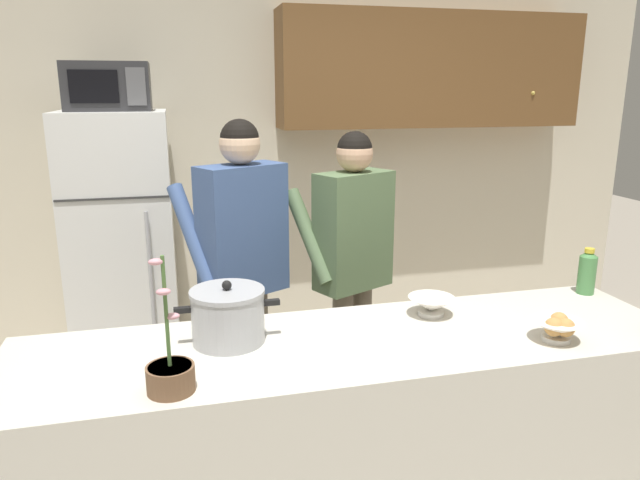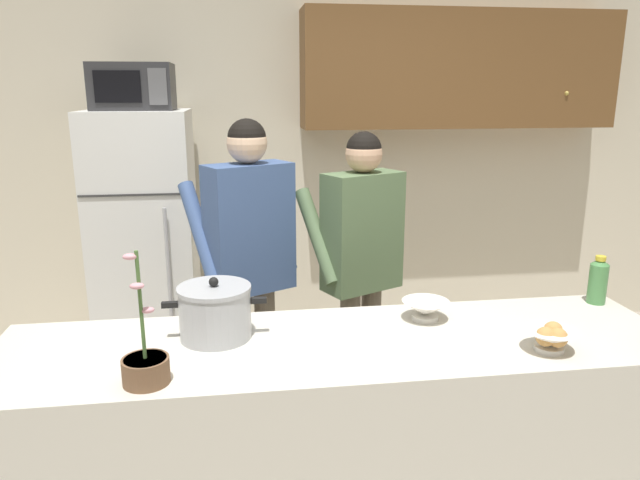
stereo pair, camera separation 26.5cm
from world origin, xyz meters
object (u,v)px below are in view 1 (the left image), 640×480
object	(u,v)px
refrigerator	(123,248)
bottle_near_edge	(587,272)
bread_bowl	(558,328)
potted_orchid	(170,373)
empty_bowl	(431,305)
person_near_pot	(242,246)
cooking_pot	(228,316)
person_by_sink	(352,247)
microwave	(108,87)

from	to	relation	value
refrigerator	bottle_near_edge	xyz separation A→B (m)	(2.16, -1.61, 0.17)
bread_bowl	bottle_near_edge	xyz separation A→B (m)	(0.46, 0.43, 0.05)
bottle_near_edge	potted_orchid	distance (m)	1.91
empty_bowl	bottle_near_edge	size ratio (longest dim) A/B	0.91
person_near_pot	cooking_pot	xyz separation A→B (m)	(-0.15, -0.81, -0.04)
person_near_pot	empty_bowl	size ratio (longest dim) A/B	8.74
person_by_sink	person_near_pot	bearing A→B (deg)	-176.26
microwave	bread_bowl	size ratio (longest dim) A/B	2.51
person_near_pot	bread_bowl	bearing A→B (deg)	-46.74
person_near_pot	empty_bowl	world-z (taller)	person_near_pot
microwave	cooking_pot	world-z (taller)	microwave
microwave	potted_orchid	world-z (taller)	microwave
cooking_pot	empty_bowl	distance (m)	0.84
person_by_sink	potted_orchid	world-z (taller)	person_by_sink
bread_bowl	empty_bowl	size ratio (longest dim) A/B	0.98
microwave	empty_bowl	bearing A→B (deg)	-51.00
cooking_pot	potted_orchid	world-z (taller)	potted_orchid
potted_orchid	bottle_near_edge	bearing A→B (deg)	14.18
person_near_pot	potted_orchid	size ratio (longest dim) A/B	3.85
refrigerator	microwave	world-z (taller)	microwave
refrigerator	cooking_pot	size ratio (longest dim) A/B	4.41
microwave	cooking_pot	distance (m)	1.98
empty_bowl	microwave	bearing A→B (deg)	129.00
empty_bowl	refrigerator	bearing A→B (deg)	128.63
microwave	empty_bowl	world-z (taller)	microwave
person_near_pot	bread_bowl	world-z (taller)	person_near_pot
cooking_pot	empty_bowl	xyz separation A→B (m)	(0.84, 0.06, -0.06)
cooking_pot	bottle_near_edge	size ratio (longest dim) A/B	1.81
microwave	person_near_pot	distance (m)	1.37
refrigerator	person_near_pot	bearing A→B (deg)	-54.80
person_by_sink	empty_bowl	xyz separation A→B (m)	(0.10, -0.79, -0.05)
microwave	person_by_sink	world-z (taller)	microwave
person_by_sink	cooking_pot	world-z (taller)	person_by_sink
potted_orchid	bread_bowl	bearing A→B (deg)	1.53
cooking_pot	person_near_pot	bearing A→B (deg)	79.60
person_near_pot	person_by_sink	world-z (taller)	person_near_pot
refrigerator	person_near_pot	xyz separation A→B (m)	(0.66, -0.94, 0.21)
cooking_pot	person_by_sink	bearing A→B (deg)	49.01
potted_orchid	person_by_sink	bearing A→B (deg)	51.19
refrigerator	bottle_near_edge	bearing A→B (deg)	-36.73
person_by_sink	bottle_near_edge	world-z (taller)	person_by_sink
bottle_near_edge	microwave	bearing A→B (deg)	143.65
refrigerator	cooking_pot	bearing A→B (deg)	-73.73
bread_bowl	bottle_near_edge	bearing A→B (deg)	43.40
refrigerator	bread_bowl	distance (m)	2.66
bread_bowl	person_near_pot	bearing A→B (deg)	133.26
refrigerator	empty_bowl	bearing A→B (deg)	-51.37
refrigerator	person_near_pot	world-z (taller)	refrigerator
empty_bowl	potted_orchid	xyz separation A→B (m)	(-1.05, -0.39, 0.01)
empty_bowl	potted_orchid	bearing A→B (deg)	-159.75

